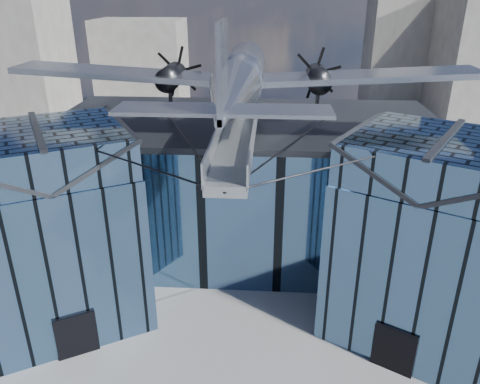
{
  "coord_description": "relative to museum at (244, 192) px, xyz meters",
  "views": [
    {
      "loc": [
        1.76,
        -24.01,
        18.61
      ],
      "look_at": [
        0.0,
        2.0,
        7.2
      ],
      "focal_mm": 35.0,
      "sensor_mm": 36.0,
      "label": 1
    }
  ],
  "objects": [
    {
      "name": "ground_plane",
      "position": [
        -0.0,
        -5.82,
        -5.54
      ],
      "size": [
        120.0,
        120.0,
        0.0
      ],
      "primitive_type": "plane",
      "color": "gray"
    },
    {
      "name": "museum",
      "position": [
        0.0,
        0.0,
        0.0
      ],
      "size": [
        32.88,
        24.5,
        17.6
      ],
      "color": "#436488",
      "rests_on": "ground"
    },
    {
      "name": "bg_towers",
      "position": [
        1.45,
        44.67,
        4.47
      ],
      "size": [
        77.0,
        24.5,
        26.0
      ],
      "color": "gray",
      "rests_on": "ground"
    }
  ]
}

